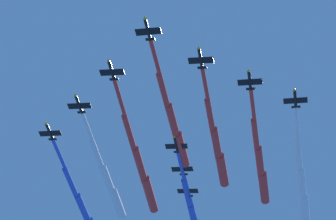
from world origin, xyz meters
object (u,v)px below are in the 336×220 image
at_px(jet_port_inner, 217,145).
at_px(jet_starboard_inner, 141,168).
at_px(jet_port_outer, 302,186).
at_px(jet_trail_port, 194,220).
at_px(jet_port_mid, 260,164).
at_px(jet_starboard_outer, 84,211).
at_px(jet_starboard_mid, 108,181).
at_px(jet_lead, 173,123).

distance_m(jet_port_inner, jet_starboard_inner, 31.27).
relative_size(jet_port_outer, jet_trail_port, 1.03).
relative_size(jet_port_mid, jet_trail_port, 0.93).
bearing_deg(jet_starboard_inner, jet_trail_port, -36.29).
height_order(jet_starboard_inner, jet_starboard_outer, jet_starboard_outer).
bearing_deg(jet_starboard_mid, jet_starboard_inner, -127.05).
height_order(jet_port_inner, jet_port_outer, jet_port_outer).
xyz_separation_m(jet_port_inner, jet_starboard_outer, (46.87, 49.70, 1.92)).
distance_m(jet_lead, jet_port_outer, 64.24).
bearing_deg(jet_starboard_inner, jet_port_outer, -81.49).
bearing_deg(jet_starboard_inner, jet_lead, -155.94).
height_order(jet_lead, jet_starboard_mid, jet_lead).
bearing_deg(jet_port_outer, jet_starboard_mid, 90.31).
distance_m(jet_starboard_inner, jet_port_outer, 66.18).
bearing_deg(jet_trail_port, jet_starboard_inner, 143.71).
relative_size(jet_lead, jet_port_outer, 0.89).
bearing_deg(jet_trail_port, jet_port_mid, -149.73).
distance_m(jet_starboard_inner, jet_starboard_outer, 38.96).
xyz_separation_m(jet_starboard_inner, jet_port_outer, (9.78, -65.39, 2.96)).
relative_size(jet_port_mid, jet_starboard_outer, 0.91).
distance_m(jet_starboard_mid, jet_trail_port, 43.13).
height_order(jet_port_mid, jet_port_outer, jet_port_outer).
relative_size(jet_lead, jet_starboard_inner, 0.87).
bearing_deg(jet_starboard_mid, jet_port_mid, -103.47).
distance_m(jet_lead, jet_starboard_outer, 64.62).
distance_m(jet_port_outer, jet_starboard_outer, 90.38).
xyz_separation_m(jet_port_mid, jet_starboard_mid, (13.89, 58.00, -0.86)).
distance_m(jet_port_inner, jet_starboard_outer, 68.34).
height_order(jet_starboard_inner, jet_starboard_mid, jet_starboard_mid).
distance_m(jet_lead, jet_port_mid, 39.93).
distance_m(jet_port_mid, jet_starboard_outer, 77.00).
height_order(jet_lead, jet_starboard_outer, jet_starboard_outer).
relative_size(jet_port_outer, jet_starboard_outer, 1.00).
height_order(jet_port_mid, jet_starboard_outer, jet_starboard_outer).
bearing_deg(jet_lead, jet_port_outer, -58.56).
xyz_separation_m(jet_starboard_inner, jet_starboard_mid, (9.36, 12.40, 0.17)).
relative_size(jet_starboard_mid, jet_trail_port, 0.91).
bearing_deg(jet_trail_port, jet_starboard_mid, 122.59).
height_order(jet_starboard_mid, jet_port_outer, jet_port_outer).
xyz_separation_m(jet_starboard_mid, jet_port_outer, (0.42, -77.79, 2.79)).
distance_m(jet_port_outer, jet_trail_port, 47.39).
xyz_separation_m(jet_port_mid, jet_port_outer, (14.31, -19.80, 1.93)).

